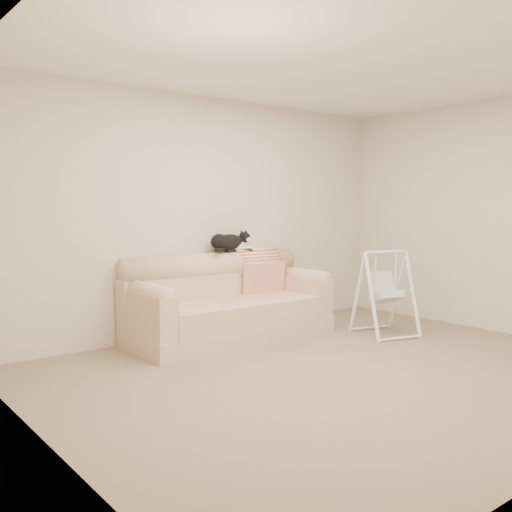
{
  "coord_description": "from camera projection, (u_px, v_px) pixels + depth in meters",
  "views": [
    {
      "loc": [
        -3.56,
        -3.3,
        1.41
      ],
      "look_at": [
        0.06,
        1.27,
        0.9
      ],
      "focal_mm": 40.0,
      "sensor_mm": 36.0,
      "label": 1
    }
  ],
  "objects": [
    {
      "name": "throw_blanket",
      "position": [
        257.0,
        265.0,
        6.6
      ],
      "size": [
        0.57,
        0.38,
        0.58
      ],
      "color": "#BA3D20",
      "rests_on": "sofa"
    },
    {
      "name": "remote_b",
      "position": [
        246.0,
        250.0,
        6.48
      ],
      "size": [
        0.17,
        0.14,
        0.02
      ],
      "color": "black",
      "rests_on": "sofa"
    },
    {
      "name": "sofa",
      "position": [
        226.0,
        305.0,
        6.09
      ],
      "size": [
        2.2,
        0.93,
        0.9
      ],
      "color": "tan",
      "rests_on": "ground"
    },
    {
      "name": "remote_a",
      "position": [
        231.0,
        251.0,
        6.38
      ],
      "size": [
        0.19,
        0.11,
        0.03
      ],
      "color": "black",
      "rests_on": "sofa"
    },
    {
      "name": "ground_plane",
      "position": [
        342.0,
        370.0,
        4.9
      ],
      "size": [
        5.0,
        5.0,
        0.0
      ],
      "primitive_type": "plane",
      "color": "brown",
      "rests_on": "ground"
    },
    {
      "name": "tuxedo_cat",
      "position": [
        230.0,
        242.0,
        6.35
      ],
      "size": [
        0.6,
        0.31,
        0.24
      ],
      "color": "black",
      "rests_on": "sofa"
    },
    {
      "name": "room_shell",
      "position": [
        344.0,
        192.0,
        4.77
      ],
      "size": [
        5.04,
        4.04,
        2.6
      ],
      "color": "beige",
      "rests_on": "ground"
    },
    {
      "name": "baby_swing",
      "position": [
        385.0,
        293.0,
        6.24
      ],
      "size": [
        0.71,
        0.74,
        0.94
      ],
      "color": "white",
      "rests_on": "ground"
    }
  ]
}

